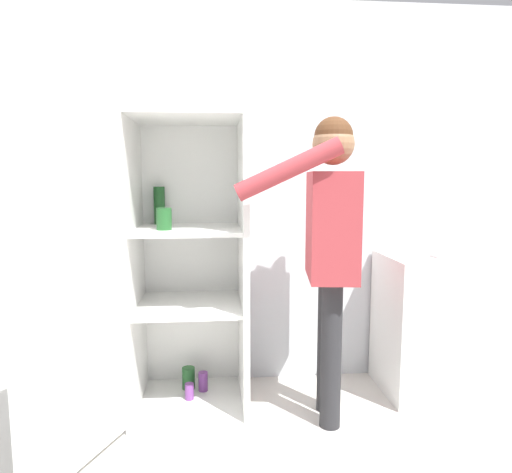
% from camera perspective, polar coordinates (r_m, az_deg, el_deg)
% --- Properties ---
extents(ground_plane, '(12.00, 12.00, 0.00)m').
position_cam_1_polar(ground_plane, '(2.54, -4.10, -26.27)').
color(ground_plane, beige).
extents(wall_back, '(7.00, 0.06, 2.55)m').
position_cam_1_polar(wall_back, '(3.10, -4.68, 4.93)').
color(wall_back, silver).
rests_on(wall_back, ground_plane).
extents(refrigerator, '(1.01, 1.27, 1.77)m').
position_cam_1_polar(refrigerator, '(2.70, -11.03, -4.00)').
color(refrigerator, white).
rests_on(refrigerator, ground_plane).
extents(person, '(0.72, 0.60, 1.74)m').
position_cam_1_polar(person, '(2.59, 9.21, 0.50)').
color(person, '#262628').
rests_on(person, ground_plane).
extents(counter, '(0.66, 0.55, 0.91)m').
position_cam_1_polar(counter, '(3.25, 21.31, -10.15)').
color(counter, white).
rests_on(counter, ground_plane).
extents(bowl, '(0.20, 0.20, 0.07)m').
position_cam_1_polar(bowl, '(3.10, 23.12, -1.78)').
color(bowl, white).
rests_on(bowl, counter).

